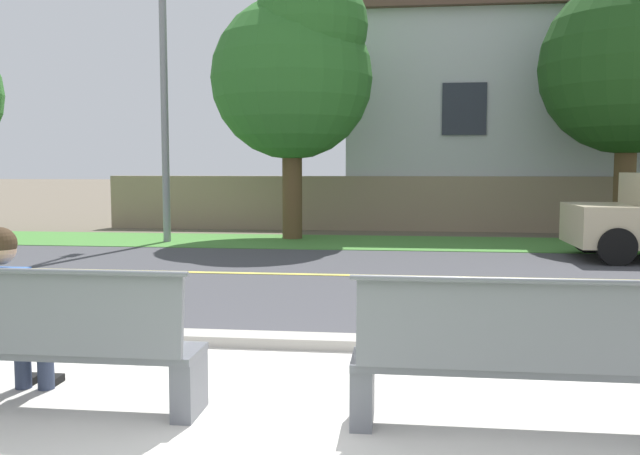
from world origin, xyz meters
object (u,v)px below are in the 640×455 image
(streetlamp, at_px, (166,47))
(shade_tree_centre, at_px, (637,52))
(bench_right, at_px, (520,362))
(shade_tree_left, at_px, (296,66))
(bench_left, at_px, (44,346))
(seated_person_blue, at_px, (10,308))

(streetlamp, distance_m, shade_tree_centre, 10.14)
(bench_right, relative_size, streetlamp, 0.28)
(bench_right, relative_size, shade_tree_left, 0.35)
(bench_left, distance_m, seated_person_blue, 0.43)
(seated_person_blue, relative_size, streetlamp, 0.17)
(seated_person_blue, distance_m, streetlamp, 11.01)
(shade_tree_centre, bearing_deg, streetlamp, -173.62)
(bench_right, relative_size, shade_tree_centre, 0.33)
(seated_person_blue, bearing_deg, shade_tree_centre, 55.71)
(streetlamp, relative_size, shade_tree_left, 1.25)
(seated_person_blue, bearing_deg, bench_left, -27.14)
(bench_right, height_order, shade_tree_centre, shade_tree_centre)
(bench_right, bearing_deg, streetlamp, 119.46)
(shade_tree_left, bearing_deg, shade_tree_centre, 3.09)
(bench_left, bearing_deg, streetlamp, 104.84)
(shade_tree_left, bearing_deg, bench_right, -74.34)
(bench_left, bearing_deg, shade_tree_centre, 57.30)
(seated_person_blue, xyz_separation_m, streetlamp, (-2.40, 10.14, 3.55))
(seated_person_blue, relative_size, shade_tree_left, 0.21)
(streetlamp, xyz_separation_m, shade_tree_left, (2.73, 0.73, -0.36))
(bench_left, relative_size, seated_person_blue, 1.66)
(seated_person_blue, relative_size, shade_tree_centre, 0.20)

